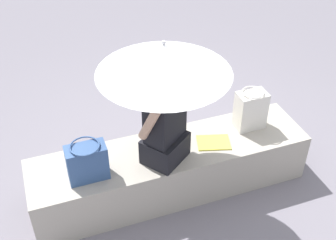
{
  "coord_description": "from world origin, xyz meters",
  "views": [
    {
      "loc": [
        -0.96,
        -2.58,
        2.85
      ],
      "look_at": [
        -0.04,
        -0.04,
        0.81
      ],
      "focal_mm": 46.06,
      "sensor_mm": 36.0,
      "label": 1
    }
  ],
  "objects_px": {
    "handbag_black": "(251,110)",
    "tote_bag_canvas": "(87,162)",
    "parasol": "(164,59)",
    "magazine": "(213,142)",
    "person_seated": "(165,120)"
  },
  "relations": [
    {
      "from": "handbag_black",
      "to": "tote_bag_canvas",
      "type": "bearing_deg",
      "value": -174.16
    },
    {
      "from": "parasol",
      "to": "tote_bag_canvas",
      "type": "xyz_separation_m",
      "value": [
        -0.62,
        0.02,
        -0.79
      ]
    },
    {
      "from": "parasol",
      "to": "handbag_black",
      "type": "distance_m",
      "value": 1.17
    },
    {
      "from": "parasol",
      "to": "tote_bag_canvas",
      "type": "relative_size",
      "value": 3.36
    },
    {
      "from": "tote_bag_canvas",
      "to": "magazine",
      "type": "height_order",
      "value": "tote_bag_canvas"
    },
    {
      "from": "handbag_black",
      "to": "person_seated",
      "type": "bearing_deg",
      "value": -170.19
    },
    {
      "from": "magazine",
      "to": "parasol",
      "type": "bearing_deg",
      "value": -155.66
    },
    {
      "from": "parasol",
      "to": "handbag_black",
      "type": "bearing_deg",
      "value": 11.36
    },
    {
      "from": "person_seated",
      "to": "parasol",
      "type": "xyz_separation_m",
      "value": [
        -0.01,
        -0.03,
        0.55
      ]
    },
    {
      "from": "handbag_black",
      "to": "magazine",
      "type": "bearing_deg",
      "value": -164.55
    },
    {
      "from": "person_seated",
      "to": "parasol",
      "type": "bearing_deg",
      "value": -118.51
    },
    {
      "from": "person_seated",
      "to": "tote_bag_canvas",
      "type": "relative_size",
      "value": 2.8
    },
    {
      "from": "person_seated",
      "to": "magazine",
      "type": "distance_m",
      "value": 0.6
    },
    {
      "from": "parasol",
      "to": "person_seated",
      "type": "bearing_deg",
      "value": 61.49
    },
    {
      "from": "tote_bag_canvas",
      "to": "magazine",
      "type": "relative_size",
      "value": 1.15
    }
  ]
}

